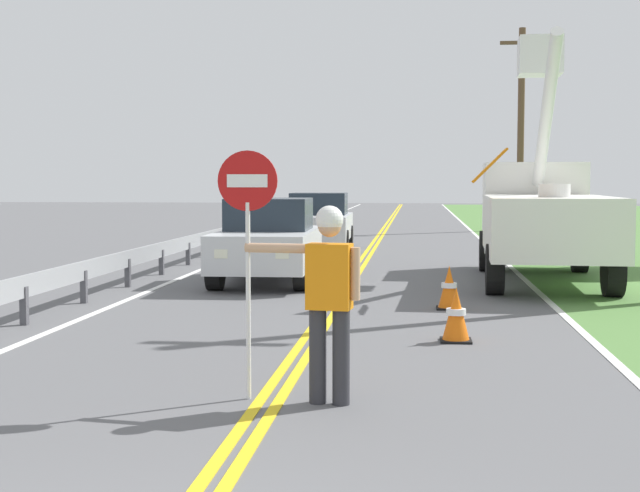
{
  "coord_description": "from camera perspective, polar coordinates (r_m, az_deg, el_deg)",
  "views": [
    {
      "loc": [
        1.35,
        -3.52,
        2.05
      ],
      "look_at": [
        0.1,
        7.99,
        1.2
      ],
      "focal_mm": 49.85,
      "sensor_mm": 36.0,
      "label": 1
    }
  ],
  "objects": [
    {
      "name": "centerline_yellow_left",
      "position": [
        23.65,
        2.7,
        -0.77
      ],
      "size": [
        0.11,
        110.0,
        0.01
      ],
      "primitive_type": "cube",
      "color": "yellow",
      "rests_on": "ground"
    },
    {
      "name": "centerline_yellow_right",
      "position": [
        23.64,
        3.13,
        -0.78
      ],
      "size": [
        0.11,
        110.0,
        0.01
      ],
      "primitive_type": "cube",
      "color": "yellow",
      "rests_on": "ground"
    },
    {
      "name": "edge_line_right",
      "position": [
        23.72,
        11.63,
        -0.84
      ],
      "size": [
        0.12,
        110.0,
        0.01
      ],
      "primitive_type": "cube",
      "color": "silver",
      "rests_on": "ground"
    },
    {
      "name": "edge_line_left",
      "position": [
        24.12,
        -5.65,
        -0.69
      ],
      "size": [
        0.12,
        110.0,
        0.01
      ],
      "primitive_type": "cube",
      "color": "silver",
      "rests_on": "ground"
    },
    {
      "name": "flagger_worker",
      "position": [
        8.11,
        0.54,
        -2.91
      ],
      "size": [
        1.08,
        0.3,
        1.83
      ],
      "color": "#2D2D33",
      "rests_on": "ground"
    },
    {
      "name": "stop_sign_paddle",
      "position": [
        8.26,
        -4.66,
        1.82
      ],
      "size": [
        0.56,
        0.04,
        2.33
      ],
      "color": "silver",
      "rests_on": "ground"
    },
    {
      "name": "utility_bucket_truck",
      "position": [
        18.88,
        13.99,
        2.1
      ],
      "size": [
        2.92,
        6.9,
        5.1
      ],
      "color": "white",
      "rests_on": "ground"
    },
    {
      "name": "oncoming_sedan_nearest",
      "position": [
        17.92,
        -3.34,
        0.29
      ],
      "size": [
        2.0,
        4.15,
        1.7
      ],
      "color": "silver",
      "rests_on": "ground"
    },
    {
      "name": "oncoming_sedan_second",
      "position": [
        26.28,
        -0.09,
        1.53
      ],
      "size": [
        2.0,
        4.15,
        1.7
      ],
      "color": "silver",
      "rests_on": "ground"
    },
    {
      "name": "utility_pole_mid",
      "position": [
        38.06,
        12.77,
        7.56
      ],
      "size": [
        1.8,
        0.28,
        8.35
      ],
      "color": "brown",
      "rests_on": "ground"
    },
    {
      "name": "traffic_cone_lead",
      "position": [
        11.48,
        8.73,
        -4.43
      ],
      "size": [
        0.4,
        0.4,
        0.7
      ],
      "color": "orange",
      "rests_on": "ground"
    },
    {
      "name": "traffic_cone_mid",
      "position": [
        14.37,
        8.29,
        -2.7
      ],
      "size": [
        0.4,
        0.4,
        0.7
      ],
      "color": "orange",
      "rests_on": "ground"
    },
    {
      "name": "guardrail_left_shoulder",
      "position": [
        20.82,
        -9.27,
        -0.08
      ],
      "size": [
        0.1,
        32.0,
        0.71
      ],
      "color": "#9EA0A3",
      "rests_on": "ground"
    }
  ]
}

